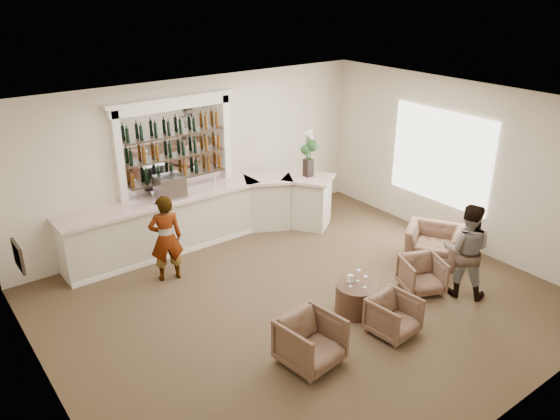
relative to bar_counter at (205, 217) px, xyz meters
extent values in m
plane|color=brown|center=(0.16, -3.00, -0.57)|extent=(8.00, 8.00, 0.00)
cube|color=beige|center=(0.16, 0.50, 1.08)|extent=(8.00, 0.04, 3.30)
cube|color=beige|center=(-3.84, -3.00, 1.08)|extent=(0.04, 7.00, 3.30)
cube|color=beige|center=(4.16, -3.00, 1.08)|extent=(0.04, 7.00, 3.30)
cube|color=silver|center=(0.16, -3.00, 2.73)|extent=(8.00, 7.00, 0.04)
cube|color=white|center=(4.13, -2.50, 1.13)|extent=(0.05, 2.40, 1.90)
cube|color=black|center=(-3.81, -1.80, 1.08)|extent=(0.04, 0.46, 0.38)
cube|color=beige|center=(-3.78, -1.80, 1.08)|extent=(0.01, 0.38, 0.30)
cube|color=beige|center=(-0.84, 0.15, -0.03)|extent=(4.00, 0.70, 1.08)
cube|color=beige|center=(-0.84, 0.13, 0.54)|extent=(4.10, 0.82, 0.06)
cube|color=beige|center=(1.51, -0.08, -0.03)|extent=(1.12, 1.04, 1.08)
cube|color=beige|center=(1.51, -0.10, 0.54)|extent=(1.27, 1.19, 0.06)
cube|color=beige|center=(2.21, -0.60, -0.03)|extent=(1.08, 1.14, 1.08)
cube|color=beige|center=(2.21, -0.62, 0.54)|extent=(1.24, 1.29, 0.06)
cube|color=white|center=(-0.84, -0.18, -0.52)|extent=(4.00, 0.06, 0.10)
cube|color=white|center=(-0.34, 0.48, 1.38)|extent=(2.15, 0.02, 1.65)
cube|color=white|center=(-1.49, 0.42, 0.88)|extent=(0.14, 0.16, 2.90)
cube|color=white|center=(0.81, 0.42, 0.88)|extent=(0.14, 0.16, 2.90)
cube|color=white|center=(-0.34, 0.42, 2.27)|extent=(2.52, 0.16, 0.18)
cube|color=white|center=(-0.34, 0.42, 2.39)|extent=(2.64, 0.20, 0.08)
cube|color=#2E2217|center=(-0.34, 0.37, 0.81)|extent=(2.05, 0.20, 0.03)
cube|color=#2E2217|center=(-0.34, 0.37, 1.25)|extent=(2.05, 0.20, 0.03)
cube|color=#2E2217|center=(-0.34, 0.37, 1.69)|extent=(2.05, 0.20, 0.03)
cylinder|color=#442B1D|center=(0.69, -3.71, -0.32)|extent=(0.69, 0.69, 0.50)
imported|color=gray|center=(-1.28, -0.88, 0.24)|extent=(0.67, 0.53, 1.62)
imported|color=gray|center=(2.54, -4.39, 0.26)|extent=(0.98, 1.03, 1.68)
imported|color=brown|center=(-0.74, -4.25, -0.21)|extent=(0.88, 0.90, 0.73)
imported|color=brown|center=(0.73, -4.48, -0.26)|extent=(0.73, 0.75, 0.62)
imported|color=brown|center=(2.06, -3.92, -0.26)|extent=(0.88, 0.89, 0.63)
imported|color=brown|center=(3.16, -3.29, -0.24)|extent=(1.30, 1.34, 0.67)
cube|color=#ACADB1|center=(-0.70, 0.04, 0.80)|extent=(0.54, 0.46, 0.46)
cube|color=black|center=(2.24, -0.57, 0.76)|extent=(0.17, 0.17, 0.38)
cube|color=white|center=(0.67, -3.57, -0.01)|extent=(0.08, 0.08, 0.12)
camera|label=1|loc=(-4.87, -9.05, 4.51)|focal=35.00mm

